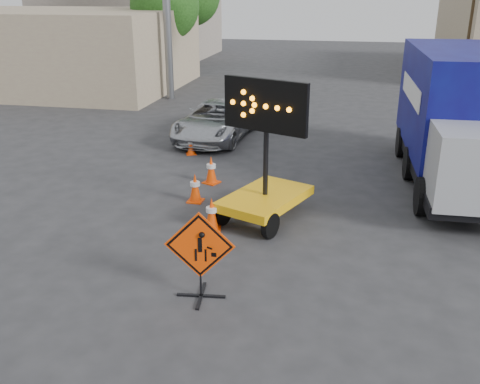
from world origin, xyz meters
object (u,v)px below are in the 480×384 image
(arrow_board, at_px, (265,190))
(pickup_truck, at_px, (217,120))
(box_truck, at_px, (456,125))
(construction_sign, at_px, (200,253))

(arrow_board, height_order, pickup_truck, arrow_board)
(arrow_board, relative_size, pickup_truck, 0.70)
(arrow_board, relative_size, box_truck, 0.43)
(construction_sign, height_order, box_truck, box_truck)
(arrow_board, height_order, box_truck, box_truck)
(box_truck, bearing_deg, construction_sign, -127.22)
(construction_sign, distance_m, box_truck, 8.88)
(arrow_board, xyz_separation_m, pickup_truck, (-2.86, 6.77, -0.07))
(arrow_board, distance_m, box_truck, 5.92)
(box_truck, bearing_deg, arrow_board, -143.51)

